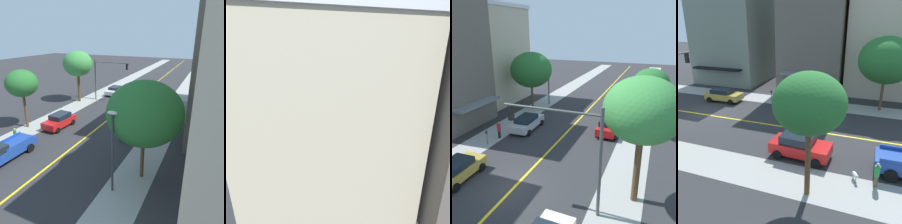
% 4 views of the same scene
% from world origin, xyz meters
% --- Properties ---
extents(ground_plane, '(140.00, 140.00, 0.00)m').
position_xyz_m(ground_plane, '(0.00, 0.00, 0.00)').
color(ground_plane, '#2D2D30').
extents(sidewalk_left, '(3.10, 126.00, 0.01)m').
position_xyz_m(sidewalk_left, '(-6.97, 0.00, 0.00)').
color(sidewalk_left, '#9E9E99').
rests_on(sidewalk_left, ground).
extents(sidewalk_right, '(3.10, 126.00, 0.01)m').
position_xyz_m(sidewalk_right, '(6.97, 0.00, 0.00)').
color(sidewalk_right, '#9E9E99').
rests_on(sidewalk_right, ground).
extents(road_centerline_stripe, '(0.20, 126.00, 0.00)m').
position_xyz_m(road_centerline_stripe, '(0.00, 0.00, 0.00)').
color(road_centerline_stripe, yellow).
rests_on(road_centerline_stripe, ground).
extents(street_tree_left_near, '(3.60, 3.60, 6.81)m').
position_xyz_m(street_tree_left_near, '(7.80, 13.44, 5.25)').
color(street_tree_left_near, brown).
rests_on(street_tree_left_near, ground).
extents(street_tree_right_corner, '(4.61, 4.61, 8.05)m').
position_xyz_m(street_tree_right_corner, '(7.90, 1.86, 6.05)').
color(street_tree_right_corner, brown).
rests_on(street_tree_right_corner, ground).
extents(street_tree_left_far, '(5.51, 5.51, 7.61)m').
position_xyz_m(street_tree_left_far, '(-7.53, 17.02, 5.26)').
color(street_tree_left_far, brown).
rests_on(street_tree_left_far, ground).
extents(fire_hydrant, '(0.44, 0.24, 0.76)m').
position_xyz_m(fire_hydrant, '(-5.86, -1.30, 0.37)').
color(fire_hydrant, yellow).
rests_on(fire_hydrant, ground).
extents(parking_meter, '(0.12, 0.18, 1.40)m').
position_xyz_m(parking_meter, '(-5.99, 5.07, 0.92)').
color(parking_meter, '#4C4C51').
rests_on(parking_meter, ground).
extents(traffic_light_mast, '(6.03, 0.32, 6.69)m').
position_xyz_m(traffic_light_mast, '(4.22, -0.38, 4.53)').
color(traffic_light_mast, '#474C47').
rests_on(traffic_light_mast, ground).
extents(street_lamp, '(0.70, 0.36, 6.02)m').
position_xyz_m(street_lamp, '(-6.15, 19.46, 3.75)').
color(street_lamp, '#38383D').
rests_on(street_lamp, ground).
extents(red_sedan_right_curb, '(2.26, 4.25, 1.64)m').
position_xyz_m(red_sedan_right_curb, '(4.23, 11.88, 0.85)').
color(red_sedan_right_curb, red).
rests_on(red_sedan_right_curb, ground).
extents(silver_sedan_left_curb, '(2.21, 4.81, 1.55)m').
position_xyz_m(silver_sedan_left_curb, '(-4.32, 9.81, 0.82)').
color(silver_sedan_left_curb, '#B7BABF').
rests_on(silver_sedan_left_curb, ground).
extents(white_sedan_right_curb, '(2.15, 4.29, 1.45)m').
position_xyz_m(white_sedan_right_curb, '(4.34, -4.26, 0.77)').
color(white_sedan_right_curb, silver).
rests_on(white_sedan_right_curb, ground).
extents(gold_sedan_left_curb, '(2.21, 4.28, 1.49)m').
position_xyz_m(gold_sedan_left_curb, '(-4.38, -0.37, 0.79)').
color(gold_sedan_left_curb, '#B29338').
rests_on(gold_sedan_left_curb, ground).
extents(blue_pickup_truck, '(2.21, 6.20, 1.77)m').
position_xyz_m(blue_pickup_truck, '(4.11, 20.10, 0.90)').
color(blue_pickup_truck, '#1E429E').
rests_on(blue_pickup_truck, ground).
extents(pedestrian_green_shirt, '(0.32, 0.32, 1.57)m').
position_xyz_m(pedestrian_green_shirt, '(5.86, 16.97, 0.83)').
color(pedestrian_green_shirt, brown).
rests_on(pedestrian_green_shirt, ground).
extents(pedestrian_red_shirt, '(0.35, 0.35, 1.72)m').
position_xyz_m(pedestrian_red_shirt, '(-5.84, 6.77, 0.91)').
color(pedestrian_red_shirt, black).
rests_on(pedestrian_red_shirt, ground).
extents(small_dog, '(0.72, 0.48, 0.54)m').
position_xyz_m(small_dog, '(5.68, 15.80, 0.36)').
color(small_dog, silver).
rests_on(small_dog, ground).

